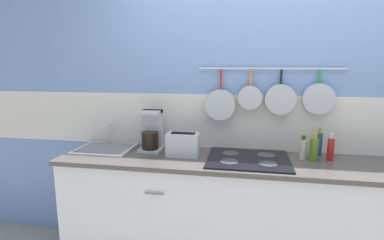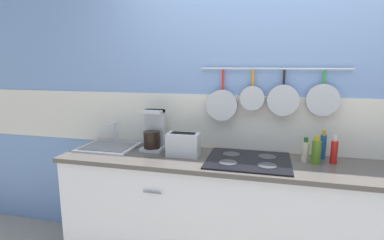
{
  "view_description": "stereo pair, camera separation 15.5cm",
  "coord_description": "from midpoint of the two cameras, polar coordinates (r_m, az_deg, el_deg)",
  "views": [
    {
      "loc": [
        -0.17,
        -2.2,
        1.65
      ],
      "look_at": [
        -0.57,
        0.0,
        1.23
      ],
      "focal_mm": 28.0,
      "sensor_mm": 36.0,
      "label": 1
    },
    {
      "loc": [
        -0.02,
        -2.16,
        1.65
      ],
      "look_at": [
        -0.57,
        0.0,
        1.23
      ],
      "focal_mm": 28.0,
      "sensor_mm": 36.0,
      "label": 2
    }
  ],
  "objects": [
    {
      "name": "countertop",
      "position": [
        2.3,
        12.21,
        -8.15
      ],
      "size": [
        3.21,
        0.58,
        0.03
      ],
      "color": "#4C4742",
      "rests_on": "cabinet_base"
    },
    {
      "name": "wall_back",
      "position": [
        2.54,
        12.29,
        2.07
      ],
      "size": [
        7.2,
        0.15,
        2.6
      ],
      "color": "#7293C6",
      "rests_on": "ground_plane"
    },
    {
      "name": "cooktop",
      "position": [
        2.31,
        8.78,
        -7.38
      ],
      "size": [
        0.61,
        0.52,
        0.01
      ],
      "color": "black",
      "rests_on": "countertop"
    },
    {
      "name": "sink_basin",
      "position": [
        2.68,
        -17.82,
        -5.0
      ],
      "size": [
        0.46,
        0.38,
        0.2
      ],
      "color": "#B7BABF",
      "rests_on": "countertop"
    },
    {
      "name": "bottle_dish_soap",
      "position": [
        2.52,
        21.46,
        -4.23
      ],
      "size": [
        0.04,
        0.04,
        0.22
      ],
      "color": "navy",
      "rests_on": "countertop"
    },
    {
      "name": "toaster",
      "position": [
        2.35,
        -3.63,
        -4.73
      ],
      "size": [
        0.27,
        0.13,
        0.19
      ],
      "color": "#B7BABF",
      "rests_on": "countertop"
    },
    {
      "name": "bottle_sesame_oil",
      "position": [
        2.44,
        23.26,
        -5.05
      ],
      "size": [
        0.05,
        0.05,
        0.21
      ],
      "color": "red",
      "rests_on": "countertop"
    },
    {
      "name": "coffee_maker",
      "position": [
        2.53,
        -9.45,
        -2.68
      ],
      "size": [
        0.18,
        0.18,
        0.34
      ],
      "color": "#B7BABF",
      "rests_on": "countertop"
    },
    {
      "name": "bottle_vinegar",
      "position": [
        2.41,
        18.67,
        -5.22
      ],
      "size": [
        0.05,
        0.05,
        0.18
      ],
      "color": "#BFB799",
      "rests_on": "countertop"
    },
    {
      "name": "cabinet_base",
      "position": [
        2.49,
        11.76,
        -18.33
      ],
      "size": [
        3.17,
        0.55,
        0.9
      ],
      "color": "silver",
      "rests_on": "ground_plane"
    },
    {
      "name": "bottle_hot_sauce",
      "position": [
        2.38,
        20.49,
        -5.21
      ],
      "size": [
        0.06,
        0.06,
        0.21
      ],
      "color": "#4C721E",
      "rests_on": "countertop"
    }
  ]
}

